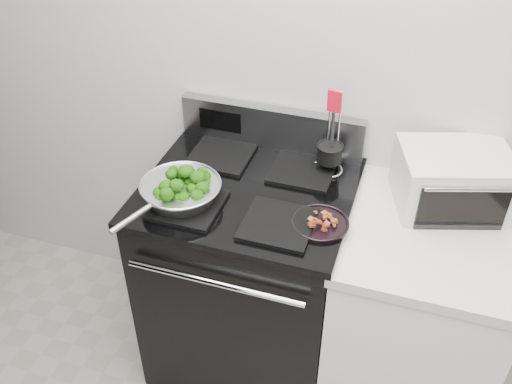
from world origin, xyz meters
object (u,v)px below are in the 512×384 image
at_px(toaster_oven, 452,180).
at_px(bacon_plate, 320,221).
at_px(skillet, 180,190).
at_px(gas_range, 249,275).
at_px(utensil_holder, 329,157).

bearing_deg(toaster_oven, bacon_plate, -161.59).
bearing_deg(skillet, bacon_plate, 23.31).
xyz_separation_m(skillet, bacon_plate, (0.51, 0.03, -0.03)).
xyz_separation_m(gas_range, toaster_oven, (0.72, 0.17, 0.54)).
relative_size(gas_range, toaster_oven, 2.51).
distance_m(bacon_plate, toaster_oven, 0.51).
relative_size(gas_range, bacon_plate, 5.65).
bearing_deg(bacon_plate, utensil_holder, 97.55).
relative_size(gas_range, skillet, 2.48).
xyz_separation_m(skillet, toaster_oven, (0.92, 0.32, 0.03)).
relative_size(bacon_plate, utensil_holder, 0.56).
relative_size(bacon_plate, toaster_oven, 0.44).
bearing_deg(gas_range, skillet, -143.28).
height_order(gas_range, skillet, gas_range).
bearing_deg(gas_range, bacon_plate, -22.16).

